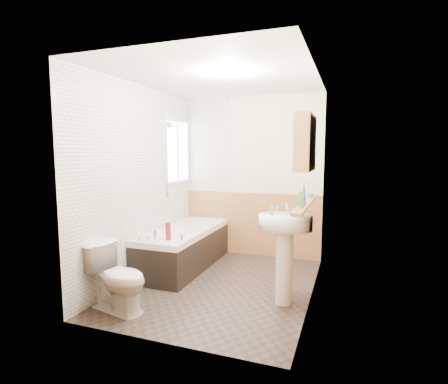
{
  "coord_description": "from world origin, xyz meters",
  "views": [
    {
      "loc": [
        1.48,
        -3.9,
        1.65
      ],
      "look_at": [
        0.0,
        0.15,
        1.15
      ],
      "focal_mm": 28.0,
      "sensor_mm": 36.0,
      "label": 1
    }
  ],
  "objects_px": {
    "bathtub": "(184,247)",
    "medicine_cabinet": "(305,143)",
    "pine_shelf": "(306,203)",
    "toilet": "(117,278)",
    "sink": "(285,241)"
  },
  "relations": [
    {
      "from": "bathtub",
      "to": "sink",
      "type": "height_order",
      "value": "sink"
    },
    {
      "from": "toilet",
      "to": "medicine_cabinet",
      "type": "height_order",
      "value": "medicine_cabinet"
    },
    {
      "from": "toilet",
      "to": "medicine_cabinet",
      "type": "relative_size",
      "value": 1.09
    },
    {
      "from": "bathtub",
      "to": "sink",
      "type": "distance_m",
      "value": 1.78
    },
    {
      "from": "bathtub",
      "to": "toilet",
      "type": "relative_size",
      "value": 2.49
    },
    {
      "from": "pine_shelf",
      "to": "medicine_cabinet",
      "type": "height_order",
      "value": "medicine_cabinet"
    },
    {
      "from": "medicine_cabinet",
      "to": "pine_shelf",
      "type": "bearing_deg",
      "value": 34.31
    },
    {
      "from": "bathtub",
      "to": "medicine_cabinet",
      "type": "xyz_separation_m",
      "value": [
        1.74,
        -0.63,
        1.45
      ]
    },
    {
      "from": "sink",
      "to": "medicine_cabinet",
      "type": "relative_size",
      "value": 1.68
    },
    {
      "from": "bathtub",
      "to": "medicine_cabinet",
      "type": "distance_m",
      "value": 2.35
    },
    {
      "from": "pine_shelf",
      "to": "medicine_cabinet",
      "type": "bearing_deg",
      "value": -145.69
    },
    {
      "from": "bathtub",
      "to": "sink",
      "type": "xyz_separation_m",
      "value": [
        1.57,
        -0.73,
        0.41
      ]
    },
    {
      "from": "pine_shelf",
      "to": "toilet",
      "type": "bearing_deg",
      "value": -153.91
    },
    {
      "from": "sink",
      "to": "pine_shelf",
      "type": "bearing_deg",
      "value": 32.59
    },
    {
      "from": "toilet",
      "to": "medicine_cabinet",
      "type": "xyz_separation_m",
      "value": [
        1.77,
        0.86,
        1.39
      ]
    }
  ]
}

